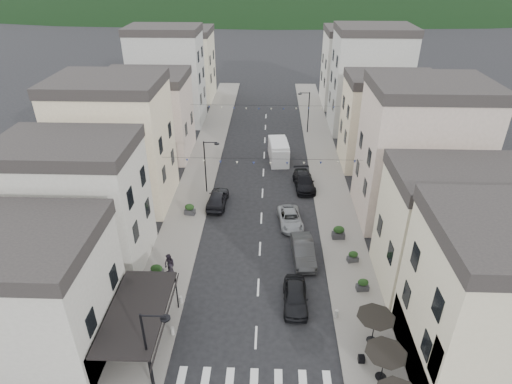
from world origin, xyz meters
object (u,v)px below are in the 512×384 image
at_px(parked_car_a, 295,296).
at_px(pedestrian_a, 172,275).
at_px(pedestrian_b, 170,265).
at_px(parked_car_e, 217,198).
at_px(parked_car_c, 290,219).
at_px(delivery_van, 279,151).
at_px(parked_car_d, 304,181).
at_px(parked_car_b, 303,251).

relative_size(parked_car_a, pedestrian_a, 2.90).
distance_m(parked_car_a, pedestrian_b, 10.40).
xyz_separation_m(parked_car_e, pedestrian_b, (-2.57, -11.14, 0.27)).
relative_size(parked_car_c, delivery_van, 0.82).
bearing_deg(pedestrian_b, parked_car_d, 81.25).
distance_m(parked_car_d, pedestrian_b, 19.29).
xyz_separation_m(delivery_van, pedestrian_a, (-8.61, -23.31, -0.41)).
distance_m(parked_car_d, delivery_van, 7.58).
xyz_separation_m(parked_car_a, parked_car_d, (1.77, 18.23, -0.00)).
relative_size(parked_car_a, parked_car_c, 0.96).
distance_m(parked_car_c, pedestrian_b, 12.67).
relative_size(parked_car_e, pedestrian_a, 3.09).
bearing_deg(parked_car_b, parked_car_e, 130.09).
bearing_deg(parked_car_b, parked_car_a, -103.53).
bearing_deg(parked_car_a, pedestrian_b, 164.22).
bearing_deg(parked_car_c, parked_car_a, -96.62).
relative_size(parked_car_d, pedestrian_a, 3.39).
height_order(parked_car_a, parked_car_e, parked_car_e).
bearing_deg(parked_car_a, parked_car_b, 81.03).
distance_m(parked_car_d, pedestrian_a, 19.85).
distance_m(parked_car_e, pedestrian_a, 12.31).
relative_size(parked_car_b, delivery_van, 0.86).
distance_m(parked_car_b, parked_car_e, 11.96).
distance_m(parked_car_b, parked_car_c, 5.35).
distance_m(parked_car_b, parked_car_d, 12.78).
relative_size(parked_car_c, pedestrian_b, 2.41).
bearing_deg(parked_car_a, pedestrian_a, 169.06).
xyz_separation_m(parked_car_a, parked_car_b, (0.92, 5.47, 0.05)).
height_order(parked_car_d, delivery_van, delivery_van).
distance_m(parked_car_d, parked_car_e, 10.07).
bearing_deg(pedestrian_b, parked_car_b, 41.91).
relative_size(parked_car_a, parked_car_d, 0.86).
relative_size(delivery_van, pedestrian_b, 2.96).
bearing_deg(pedestrian_b, parked_car_a, 12.40).
height_order(parked_car_b, parked_car_e, parked_car_b).
bearing_deg(parked_car_a, parked_car_e, 118.32).
bearing_deg(parked_car_e, pedestrian_a, 82.89).
xyz_separation_m(parked_car_a, parked_car_e, (-7.40, 14.06, 0.05)).
bearing_deg(parked_car_c, pedestrian_b, -148.55).
xyz_separation_m(parked_car_a, delivery_van, (-0.99, 25.27, 0.54)).
height_order(parked_car_a, delivery_van, delivery_van).
relative_size(parked_car_a, parked_car_b, 0.91).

